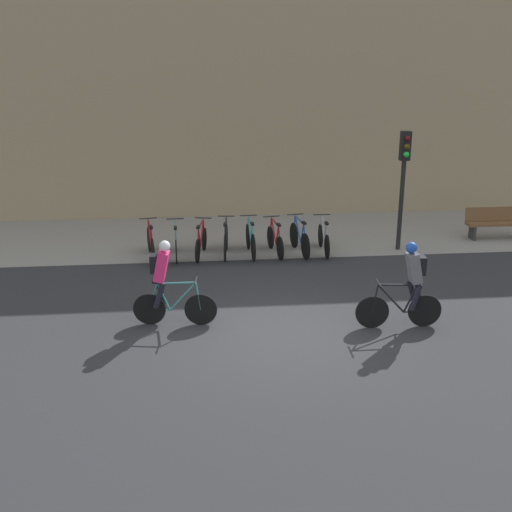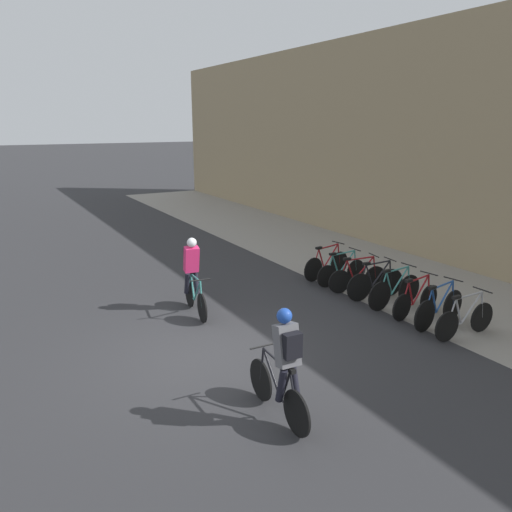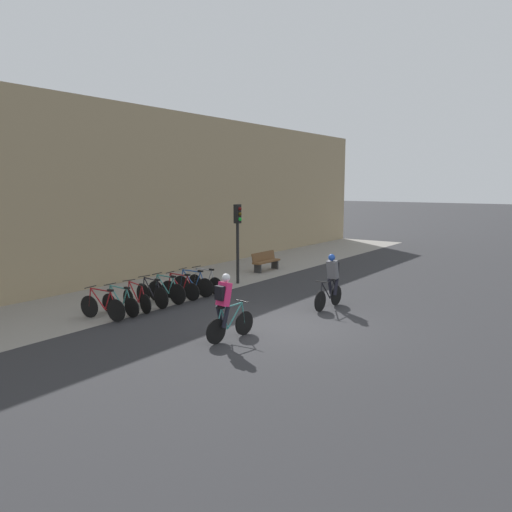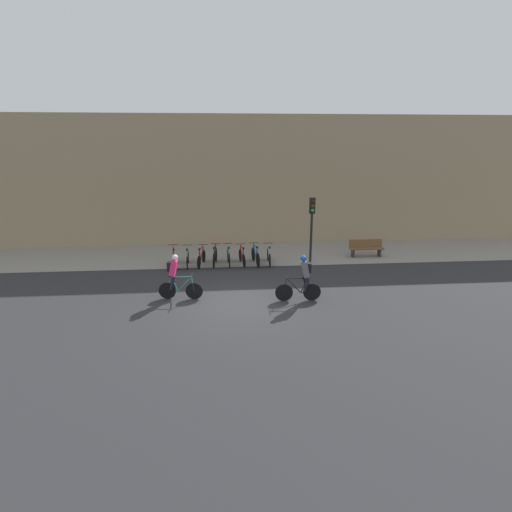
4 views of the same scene
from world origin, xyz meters
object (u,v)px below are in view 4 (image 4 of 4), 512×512
Objects in this scene: parked_bike_5 at (242,257)px; traffic_light_pole at (312,218)px; cyclist_grey at (303,277)px; bench at (366,248)px; parked_bike_4 at (229,257)px; parked_bike_2 at (201,258)px; parked_bike_1 at (188,258)px; parked_bike_0 at (174,258)px; parked_bike_6 at (256,256)px; parked_bike_7 at (269,256)px; parked_bike_3 at (215,257)px; cyclist_pink at (175,275)px.

traffic_light_pole is (3.41, 0.06, 1.86)m from parked_bike_5.
bench is (4.50, 5.71, -0.47)m from cyclist_grey.
parked_bike_4 is at bearing -179.11° from traffic_light_pole.
bench is (8.52, 0.85, 0.09)m from parked_bike_2.
parked_bike_5 reaches higher than parked_bike_1.
parked_bike_0 reaches higher than bench.
parked_bike_6 is 1.03× the size of parked_bike_7.
parked_bike_2 is 1.98m from parked_bike_5.
parked_bike_3 reaches higher than parked_bike_7.
parked_bike_1 is 0.99× the size of parked_bike_3.
parked_bike_1 is 1.98m from parked_bike_4.
parked_bike_1 is at bearing -0.09° from parked_bike_0.
cyclist_grey reaches higher than parked_bike_2.
cyclist_grey is 5.93m from parked_bike_3.
parked_bike_7 reaches higher than parked_bike_5.
parked_bike_3 is 7.91m from bench.
parked_bike_7 is 0.52× the size of traffic_light_pole.
parked_bike_0 reaches higher than parked_bike_2.
parked_bike_2 is at bearing -179.98° from parked_bike_5.
parked_bike_1 is (0.10, 4.28, -0.56)m from cyclist_pink.
cyclist_grey reaches higher than parked_bike_1.
parked_bike_4 is 7.25m from bench.
parked_bike_0 is at bearing -179.99° from parked_bike_6.
traffic_light_pole is at bearing 0.69° from parked_bike_2.
parked_bike_7 reaches higher than parked_bike_2.
parked_bike_3 is at bearing -173.83° from bench.
parked_bike_5 is at bearing -179.94° from parked_bike_6.
cyclist_grey is 1.10× the size of parked_bike_5.
parked_bike_1 is at bearing -179.94° from parked_bike_4.
parked_bike_0 reaches higher than parked_bike_7.
parked_bike_4 is (1.98, 0.00, 0.03)m from parked_bike_1.
parked_bike_0 is 1.01× the size of parked_bike_4.
parked_bike_3 reaches higher than parked_bike_2.
parked_bike_3 is 0.98× the size of parked_bike_4.
parked_bike_1 reaches higher than bench.
parked_bike_1 is 0.97× the size of parked_bike_4.
cyclist_grey is 5.28m from traffic_light_pole.
parked_bike_3 is 1.98m from parked_bike_6.
parked_bike_3 is at bearing 0.11° from parked_bike_1.
cyclist_pink reaches higher than parked_bike_5.
parked_bike_3 is at bearing 0.04° from parked_bike_0.
parked_bike_2 is (0.75, 4.28, -0.56)m from cyclist_pink.
parked_bike_6 reaches higher than bench.
cyclist_pink is at bearing -100.00° from parked_bike_2.
cyclist_grey is at bearing -6.92° from cyclist_pink.
parked_bike_2 is 0.96× the size of parked_bike_6.
parked_bike_0 is (-0.56, 4.28, -0.54)m from cyclist_pink.
parked_bike_3 reaches higher than parked_bike_1.
parked_bike_6 is 0.66m from parked_bike_7.
parked_bike_2 is 0.99× the size of parked_bike_7.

